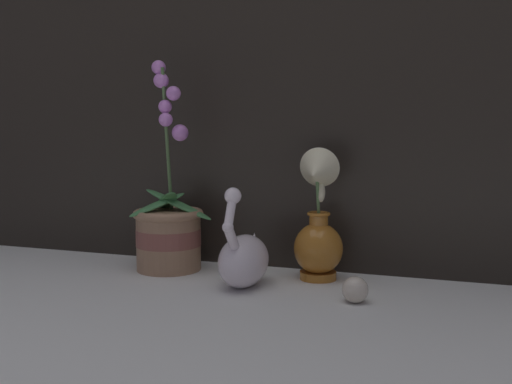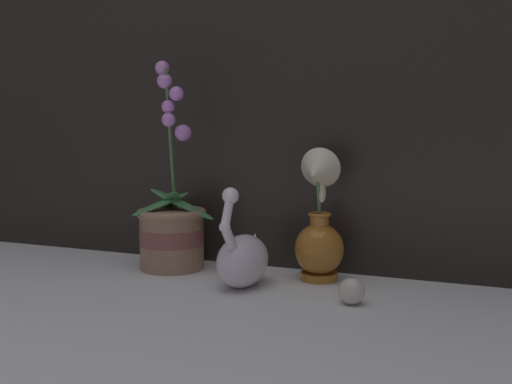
{
  "view_description": "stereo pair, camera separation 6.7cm",
  "coord_description": "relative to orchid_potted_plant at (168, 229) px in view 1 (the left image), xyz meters",
  "views": [
    {
      "loc": [
        0.43,
        -1.05,
        0.33
      ],
      "look_at": [
        0.02,
        0.15,
        0.2
      ],
      "focal_mm": 42.0,
      "sensor_mm": 36.0,
      "label": 1
    },
    {
      "loc": [
        0.49,
        -1.03,
        0.33
      ],
      "look_at": [
        0.02,
        0.15,
        0.2
      ],
      "focal_mm": 42.0,
      "sensor_mm": 36.0,
      "label": 2
    }
  ],
  "objects": [
    {
      "name": "glass_sphere",
      "position": [
        0.46,
        -0.13,
        -0.07
      ],
      "size": [
        0.05,
        0.05,
        0.05
      ],
      "color": "beige",
      "rests_on": "ground_plane"
    },
    {
      "name": "swan_figurine",
      "position": [
        0.22,
        -0.08,
        -0.04
      ],
      "size": [
        0.1,
        0.19,
        0.22
      ],
      "color": "white",
      "rests_on": "ground_plane"
    },
    {
      "name": "ground_plane",
      "position": [
        0.21,
        -0.19,
        -0.1
      ],
      "size": [
        2.8,
        2.8,
        0.0
      ],
      "primitive_type": "plane",
      "color": "silver"
    },
    {
      "name": "blue_vase",
      "position": [
        0.35,
        0.02,
        0.02
      ],
      "size": [
        0.11,
        0.13,
        0.29
      ],
      "color": "#B26B23",
      "rests_on": "ground_plane"
    },
    {
      "name": "orchid_potted_plant",
      "position": [
        0.0,
        0.0,
        0.0
      ],
      "size": [
        0.19,
        0.18,
        0.49
      ],
      "color": "#9E7556",
      "rests_on": "ground_plane"
    },
    {
      "name": "window_backdrop",
      "position": [
        0.21,
        0.12,
        0.5
      ],
      "size": [
        2.8,
        0.03,
        1.2
      ],
      "color": "black",
      "rests_on": "ground_plane"
    }
  ]
}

